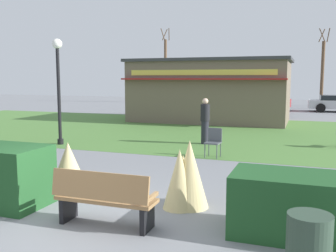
# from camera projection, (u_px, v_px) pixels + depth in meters

# --- Properties ---
(ground_plane) EXTENTS (80.00, 80.00, 0.00)m
(ground_plane) POSITION_uv_depth(u_px,v_px,m) (87.00, 223.00, 6.49)
(ground_plane) COLOR slate
(lawn_patch) EXTENTS (36.00, 12.00, 0.01)m
(lawn_patch) POSITION_uv_depth(u_px,v_px,m) (225.00, 132.00, 17.38)
(lawn_patch) COLOR #4C7A38
(lawn_patch) RESTS_ON ground_plane
(park_bench) EXTENTS (1.70, 0.54, 0.95)m
(park_bench) POSITION_uv_depth(u_px,v_px,m) (104.00, 198.00, 6.26)
(park_bench) COLOR #9E7547
(park_bench) RESTS_ON ground_plane
(hedge_right) EXTENTS (2.28, 1.10, 0.97)m
(hedge_right) POSITION_uv_depth(u_px,v_px,m) (307.00, 207.00, 5.85)
(hedge_right) COLOR #1E4C23
(hedge_right) RESTS_ON ground_plane
(ornamental_grass_behind_left) EXTENTS (0.78, 0.78, 0.99)m
(ornamental_grass_behind_left) POSITION_uv_depth(u_px,v_px,m) (68.00, 164.00, 8.70)
(ornamental_grass_behind_left) COLOR #D1BC7F
(ornamental_grass_behind_left) RESTS_ON ground_plane
(ornamental_grass_behind_right) EXTENTS (0.62, 0.62, 1.12)m
(ornamental_grass_behind_right) POSITION_uv_depth(u_px,v_px,m) (180.00, 179.00, 7.16)
(ornamental_grass_behind_right) COLOR #D1BC7F
(ornamental_grass_behind_right) RESTS_ON ground_plane
(ornamental_grass_behind_center) EXTENTS (0.73, 0.73, 1.28)m
(ornamental_grass_behind_center) POSITION_uv_depth(u_px,v_px,m) (190.00, 174.00, 7.23)
(ornamental_grass_behind_center) COLOR #D1BC7F
(ornamental_grass_behind_center) RESTS_ON ground_plane
(ornamental_grass_behind_far) EXTENTS (0.65, 0.65, 0.97)m
(ornamental_grass_behind_far) POSITION_uv_depth(u_px,v_px,m) (183.00, 180.00, 7.39)
(ornamental_grass_behind_far) COLOR #D1BC7F
(ornamental_grass_behind_far) RESTS_ON ground_plane
(lamppost_mid) EXTENTS (0.36, 0.36, 3.82)m
(lamppost_mid) POSITION_uv_depth(u_px,v_px,m) (58.00, 78.00, 13.87)
(lamppost_mid) COLOR black
(lamppost_mid) RESTS_ON ground_plane
(trash_bin) EXTENTS (0.52, 0.52, 0.87)m
(trash_bin) POSITION_uv_depth(u_px,v_px,m) (309.00, 250.00, 4.48)
(trash_bin) COLOR #2D4233
(trash_bin) RESTS_ON ground_plane
(food_kiosk) EXTENTS (8.77, 5.19, 3.45)m
(food_kiosk) POSITION_uv_depth(u_px,v_px,m) (211.00, 90.00, 21.81)
(food_kiosk) COLOR #6B5B4C
(food_kiosk) RESTS_ON ground_plane
(cafe_chair_west) EXTENTS (0.48, 0.48, 0.89)m
(cafe_chair_west) POSITION_uv_depth(u_px,v_px,m) (214.00, 140.00, 11.85)
(cafe_chair_west) COLOR #4C5156
(cafe_chair_west) RESTS_ON ground_plane
(person_strolling) EXTENTS (0.34, 0.34, 1.69)m
(person_strolling) POSITION_uv_depth(u_px,v_px,m) (205.00, 121.00, 14.15)
(person_strolling) COLOR #23232D
(person_strolling) RESTS_ON ground_plane
(parked_car_west_slot) EXTENTS (4.36, 2.38, 1.20)m
(parked_car_west_slot) POSITION_uv_depth(u_px,v_px,m) (197.00, 100.00, 31.11)
(parked_car_west_slot) COLOR silver
(parked_car_west_slot) RESTS_ON ground_plane
(parked_car_center_slot) EXTENTS (4.29, 2.24, 1.20)m
(parked_car_center_slot) POSITION_uv_depth(u_px,v_px,m) (261.00, 101.00, 29.41)
(parked_car_center_slot) COLOR maroon
(parked_car_center_slot) RESTS_ON ground_plane
(tree_left_bg) EXTENTS (0.91, 0.96, 7.22)m
(tree_left_bg) POSITION_uv_depth(u_px,v_px,m) (165.00, 70.00, 37.97)
(tree_left_bg) COLOR brown
(tree_left_bg) RESTS_ON ground_plane
(tree_center_bg) EXTENTS (0.91, 0.96, 6.58)m
(tree_center_bg) POSITION_uv_depth(u_px,v_px,m) (322.00, 72.00, 32.84)
(tree_center_bg) COLOR brown
(tree_center_bg) RESTS_ON ground_plane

